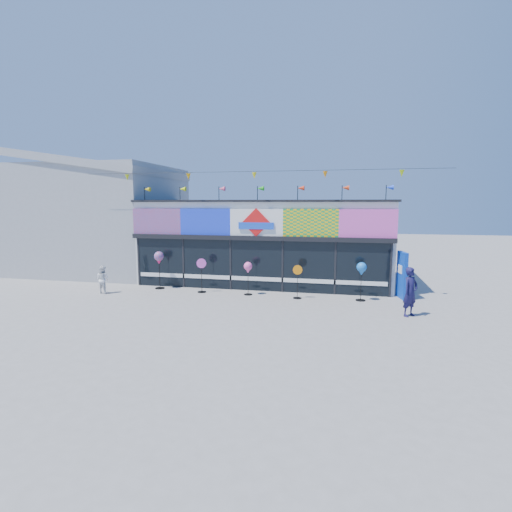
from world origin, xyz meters
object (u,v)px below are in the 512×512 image
(spinner_3, at_px, (297,281))
(blue_sign, at_px, (402,275))
(adult_man, at_px, (410,292))
(spinner_1, at_px, (202,275))
(spinner_0, at_px, (159,259))
(child, at_px, (103,279))
(spinner_4, at_px, (362,270))
(spinner_2, at_px, (248,269))

(spinner_3, bearing_deg, blue_sign, 13.19)
(blue_sign, distance_m, spinner_3, 4.37)
(blue_sign, distance_m, adult_man, 2.78)
(blue_sign, bearing_deg, spinner_1, 174.24)
(spinner_0, relative_size, spinner_3, 1.24)
(spinner_0, height_order, adult_man, adult_man)
(child, bearing_deg, spinner_4, -164.04)
(spinner_4, bearing_deg, spinner_0, 177.41)
(spinner_3, bearing_deg, spinner_0, 174.91)
(spinner_0, distance_m, child, 2.58)
(adult_man, bearing_deg, spinner_2, 117.85)
(spinner_4, height_order, child, spinner_4)
(blue_sign, relative_size, spinner_0, 1.12)
(spinner_1, height_order, spinner_2, spinner_1)
(spinner_2, xyz_separation_m, spinner_3, (2.16, -0.21, -0.41))
(spinner_0, distance_m, spinner_1, 2.29)
(blue_sign, distance_m, child, 12.87)
(spinner_2, bearing_deg, child, -170.52)
(spinner_0, xyz_separation_m, adult_man, (10.64, -2.36, -0.52))
(adult_man, distance_m, child, 12.69)
(spinner_3, distance_m, child, 8.53)
(spinner_1, height_order, spinner_4, spinner_4)
(spinner_1, bearing_deg, spinner_3, -3.27)
(spinner_2, bearing_deg, spinner_0, 175.17)
(child, bearing_deg, spinner_0, -134.02)
(spinner_0, relative_size, spinner_4, 1.10)
(spinner_1, bearing_deg, spinner_0, 171.36)
(spinner_0, relative_size, adult_man, 1.00)
(spinner_2, xyz_separation_m, child, (-6.33, -1.06, -0.54))
(adult_man, bearing_deg, spinner_4, 84.49)
(spinner_1, xyz_separation_m, spinner_3, (4.30, -0.25, -0.06))
(spinner_2, height_order, spinner_3, spinner_2)
(spinner_4, bearing_deg, spinner_1, 179.35)
(spinner_2, bearing_deg, spinner_4, -0.55)
(blue_sign, distance_m, spinner_1, 8.57)
(blue_sign, relative_size, child, 1.59)
(spinner_3, distance_m, adult_man, 4.52)
(spinner_0, distance_m, spinner_4, 9.06)
(spinner_4, distance_m, child, 11.13)
(spinner_3, xyz_separation_m, spinner_4, (2.57, 0.17, 0.52))
(spinner_2, relative_size, spinner_3, 1.02)
(spinner_2, bearing_deg, blue_sign, 6.95)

